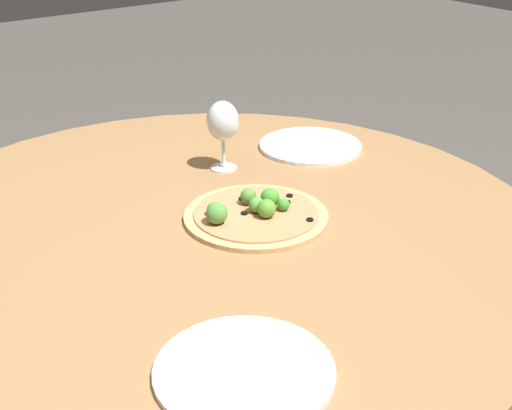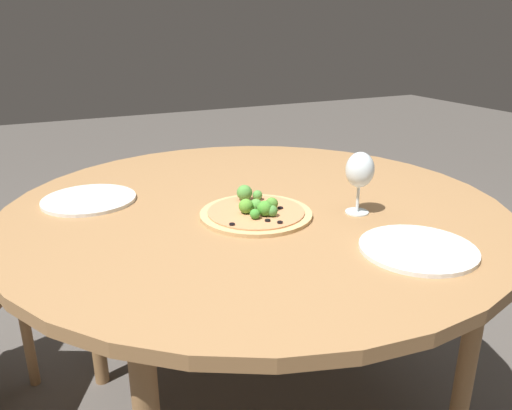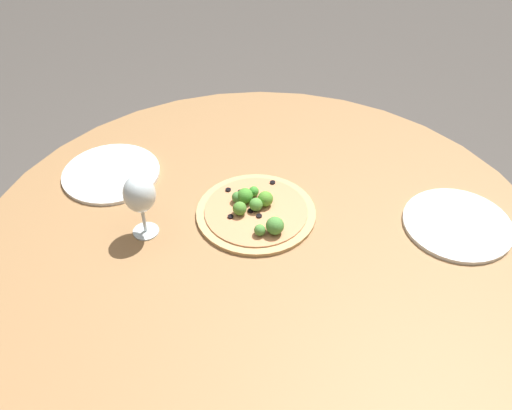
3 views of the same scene
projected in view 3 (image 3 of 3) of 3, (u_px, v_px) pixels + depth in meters
name	position (u px, v px, depth m)	size (l,w,h in m)	color
dining_table	(263.00, 260.00, 1.36)	(1.37, 1.37, 0.77)	olive
pizza	(256.00, 211.00, 1.38)	(0.29, 0.29, 0.06)	tan
wine_glass	(140.00, 195.00, 1.27)	(0.07, 0.07, 0.16)	silver
plate_near	(457.00, 224.00, 1.36)	(0.26, 0.26, 0.01)	silver
plate_far	(111.00, 173.00, 1.51)	(0.26, 0.26, 0.01)	silver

